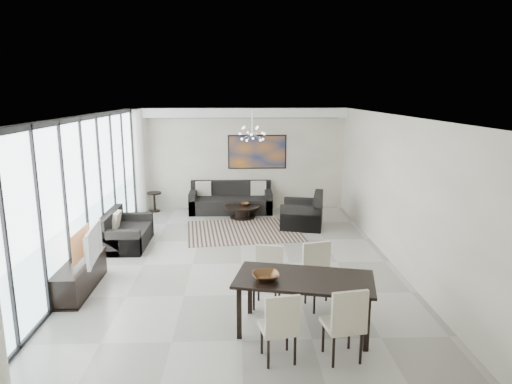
{
  "coord_description": "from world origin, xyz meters",
  "views": [
    {
      "loc": [
        -0.02,
        -8.53,
        3.32
      ],
      "look_at": [
        0.33,
        0.92,
        1.25
      ],
      "focal_mm": 32.0,
      "sensor_mm": 36.0,
      "label": 1
    }
  ],
  "objects_px": {
    "sofa_main": "(231,202)",
    "dining_table": "(304,284)",
    "tv_console": "(80,276)",
    "television": "(88,244)",
    "coffee_table": "(242,211)"
  },
  "relations": [
    {
      "from": "sofa_main",
      "to": "dining_table",
      "type": "xyz_separation_m",
      "value": [
        1.13,
        -6.7,
        0.43
      ]
    },
    {
      "from": "coffee_table",
      "to": "tv_console",
      "type": "bearing_deg",
      "value": -121.98
    },
    {
      "from": "tv_console",
      "to": "television",
      "type": "relative_size",
      "value": 1.57
    },
    {
      "from": "sofa_main",
      "to": "dining_table",
      "type": "distance_m",
      "value": 6.81
    },
    {
      "from": "tv_console",
      "to": "television",
      "type": "distance_m",
      "value": 0.58
    },
    {
      "from": "tv_console",
      "to": "coffee_table",
      "type": "bearing_deg",
      "value": 58.02
    },
    {
      "from": "sofa_main",
      "to": "television",
      "type": "xyz_separation_m",
      "value": [
        -2.34,
        -5.15,
        0.52
      ]
    },
    {
      "from": "tv_console",
      "to": "dining_table",
      "type": "relative_size",
      "value": 0.78
    },
    {
      "from": "coffee_table",
      "to": "television",
      "type": "bearing_deg",
      "value": -120.82
    },
    {
      "from": "television",
      "to": "sofa_main",
      "type": "bearing_deg",
      "value": -30.16
    },
    {
      "from": "tv_console",
      "to": "television",
      "type": "bearing_deg",
      "value": 19.71
    },
    {
      "from": "sofa_main",
      "to": "dining_table",
      "type": "height_order",
      "value": "sofa_main"
    },
    {
      "from": "coffee_table",
      "to": "tv_console",
      "type": "distance_m",
      "value": 5.32
    },
    {
      "from": "tv_console",
      "to": "dining_table",
      "type": "height_order",
      "value": "dining_table"
    },
    {
      "from": "tv_console",
      "to": "dining_table",
      "type": "distance_m",
      "value": 3.95
    }
  ]
}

